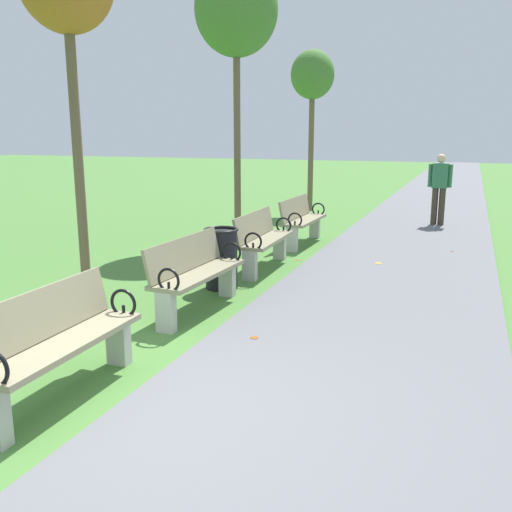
{
  "coord_description": "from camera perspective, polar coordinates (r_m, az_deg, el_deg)",
  "views": [
    {
      "loc": [
        2.46,
        -3.25,
        2.1
      ],
      "look_at": [
        -0.05,
        3.26,
        0.55
      ],
      "focal_mm": 38.87,
      "sensor_mm": 36.0,
      "label": 1
    }
  ],
  "objects": [
    {
      "name": "tree_3",
      "position": [
        11.39,
        -2.04,
        23.86
      ],
      "size": [
        1.58,
        1.58,
        5.25
      ],
      "color": "brown",
      "rests_on": "ground"
    },
    {
      "name": "tree_4",
      "position": [
        15.43,
        5.83,
        17.8
      ],
      "size": [
        1.15,
        1.15,
        4.25
      ],
      "color": "brown",
      "rests_on": "ground"
    },
    {
      "name": "park_bench_4",
      "position": [
        10.68,
        4.72,
        3.78
      ],
      "size": [
        0.5,
        1.61,
        0.9
      ],
      "color": "gray",
      "rests_on": "ground"
    },
    {
      "name": "paved_walkway",
      "position": [
        21.38,
        18.45,
        6.28
      ],
      "size": [
        2.96,
        44.0,
        0.02
      ],
      "primitive_type": "cube",
      "color": "slate",
      "rests_on": "ground"
    },
    {
      "name": "park_bench_1",
      "position": [
        4.72,
        -19.72,
        -8.26
      ],
      "size": [
        0.5,
        1.61,
        0.9
      ],
      "color": "gray",
      "rests_on": "ground"
    },
    {
      "name": "park_bench_3",
      "position": [
        8.67,
        0.7,
        1.78
      ],
      "size": [
        0.52,
        1.61,
        0.9
      ],
      "color": "gray",
      "rests_on": "ground"
    },
    {
      "name": "pedestrian_walking",
      "position": [
        13.48,
        18.36,
        6.91
      ],
      "size": [
        0.53,
        0.23,
        1.62
      ],
      "color": "#3D3328",
      "rests_on": "paved_walkway"
    },
    {
      "name": "ground_plane",
      "position": [
        4.59,
        -14.74,
        -15.18
      ],
      "size": [
        80.0,
        80.0,
        0.0
      ],
      "primitive_type": "plane",
      "color": "#4C7F38"
    },
    {
      "name": "trash_bin",
      "position": [
        7.62,
        -3.58,
        -0.22
      ],
      "size": [
        0.48,
        0.48,
        0.84
      ],
      "color": "black",
      "rests_on": "ground"
    },
    {
      "name": "park_bench_2",
      "position": [
        6.61,
        -6.27,
        -1.7
      ],
      "size": [
        0.54,
        1.62,
        0.9
      ],
      "color": "gray",
      "rests_on": "ground"
    },
    {
      "name": "scattered_leaves",
      "position": [
        8.58,
        -2.02,
        -1.6
      ],
      "size": [
        4.83,
        10.71,
        0.02
      ],
      "color": "#93511E",
      "rests_on": "ground"
    }
  ]
}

